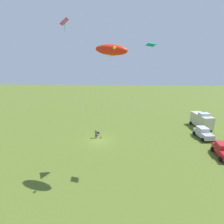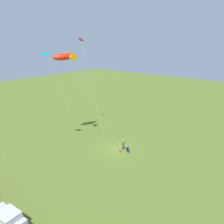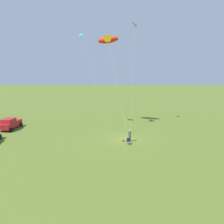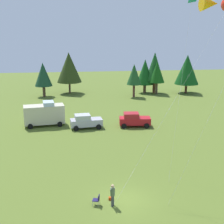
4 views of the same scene
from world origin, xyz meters
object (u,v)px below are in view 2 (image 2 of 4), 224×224
(backpack_on_grass, at_px, (120,151))
(car_silver_compact, at_px, (7,219))
(kite_delta_teal, at_px, (45,53))
(folding_chair, at_px, (128,150))
(kite_diamond_rainbow, at_px, (82,44))
(kite_large_fish, at_px, (66,57))
(person_kite_flyer, at_px, (123,144))

(backpack_on_grass, xyz_separation_m, car_silver_compact, (-0.96, 18.76, 0.84))
(car_silver_compact, height_order, kite_delta_teal, kite_delta_teal)
(folding_chair, relative_size, kite_diamond_rainbow, 0.05)
(backpack_on_grass, relative_size, kite_diamond_rainbow, 0.02)
(folding_chair, bearing_deg, kite_large_fish, -145.43)
(kite_diamond_rainbow, distance_m, kite_delta_teal, 9.36)
(folding_chair, distance_m, kite_diamond_rainbow, 19.70)
(backpack_on_grass, height_order, kite_large_fish, kite_large_fish)
(car_silver_compact, bearing_deg, folding_chair, 84.23)
(backpack_on_grass, bearing_deg, person_kite_flyer, -87.89)
(kite_large_fish, xyz_separation_m, kite_diamond_rainbow, (1.11, -4.57, 1.81))
(kite_diamond_rainbow, bearing_deg, folding_chair, 172.39)
(folding_chair, height_order, backpack_on_grass, folding_chair)
(kite_diamond_rainbow, bearing_deg, kite_delta_teal, 103.32)
(kite_large_fish, bearing_deg, folding_chair, -163.53)
(kite_large_fish, bearing_deg, person_kite_flyer, -160.22)
(car_silver_compact, relative_size, kite_diamond_rainbow, 0.25)
(kite_large_fish, relative_size, kite_delta_teal, 0.98)
(backpack_on_grass, height_order, kite_diamond_rainbow, kite_diamond_rainbow)
(kite_delta_teal, bearing_deg, backpack_on_grass, -139.83)
(kite_large_fish, distance_m, kite_diamond_rainbow, 5.04)
(car_silver_compact, bearing_deg, person_kite_flyer, 87.53)
(folding_chair, distance_m, kite_large_fish, 17.79)
(person_kite_flyer, height_order, kite_delta_teal, kite_delta_teal)
(person_kite_flyer, distance_m, car_silver_compact, 19.66)
(person_kite_flyer, height_order, kite_large_fish, kite_large_fish)
(car_silver_compact, bearing_deg, kite_diamond_rainbow, 112.96)
(person_kite_flyer, height_order, folding_chair, person_kite_flyer)
(folding_chair, bearing_deg, backpack_on_grass, -132.20)
(kite_large_fish, bearing_deg, kite_delta_teal, 103.01)
(person_kite_flyer, height_order, backpack_on_grass, person_kite_flyer)
(folding_chair, xyz_separation_m, backpack_on_grass, (1.10, 0.63, -0.38))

